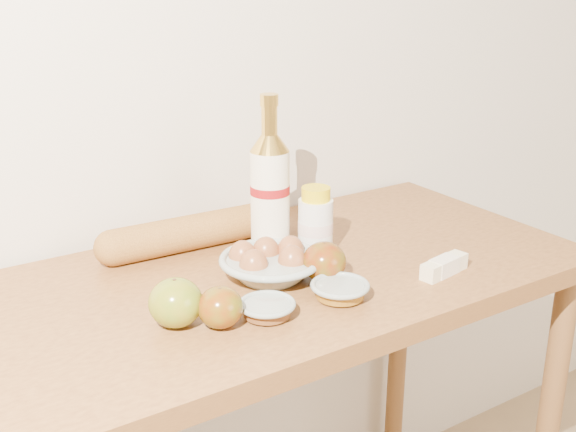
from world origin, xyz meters
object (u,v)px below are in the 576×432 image
object	(u,v)px
egg_bowl	(270,263)
cream_bottle	(316,223)
table	(280,328)
bourbon_bottle	(270,190)
baguette	(198,231)

from	to	relation	value
egg_bowl	cream_bottle	bearing A→B (deg)	19.75
table	bourbon_bottle	bearing A→B (deg)	68.46
table	egg_bowl	bearing A→B (deg)	-153.41
egg_bowl	baguette	xyz separation A→B (m)	(-0.05, 0.21, 0.01)
table	egg_bowl	xyz separation A→B (m)	(-0.03, -0.02, 0.15)
bourbon_bottle	baguette	distance (m)	0.18
table	egg_bowl	size ratio (longest dim) A/B	4.93
table	cream_bottle	xyz separation A→B (m)	(0.11, 0.03, 0.19)
bourbon_bottle	baguette	size ratio (longest dim) A/B	0.74
bourbon_bottle	cream_bottle	xyz separation A→B (m)	(0.07, -0.06, -0.07)
bourbon_bottle	egg_bowl	xyz separation A→B (m)	(-0.07, -0.11, -0.10)
table	cream_bottle	size ratio (longest dim) A/B	8.62
bourbon_bottle	cream_bottle	bearing A→B (deg)	-40.15
table	egg_bowl	distance (m)	0.16
egg_bowl	baguette	distance (m)	0.21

